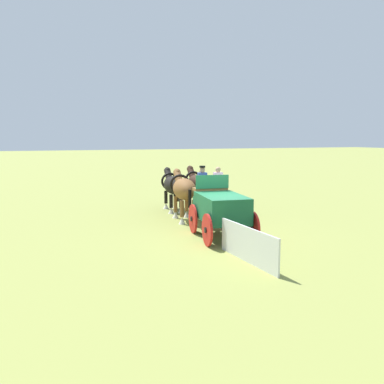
{
  "coord_description": "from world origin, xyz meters",
  "views": [
    {
      "loc": [
        -13.78,
        6.61,
        3.83
      ],
      "look_at": [
        4.34,
        -0.49,
        1.2
      ],
      "focal_mm": 38.09,
      "sensor_mm": 36.0,
      "label": 1
    }
  ],
  "objects_px": {
    "show_wagon": "(220,208)",
    "draft_horse_rear_off": "(211,191)",
    "draft_horse_lead_off": "(197,184)",
    "draft_horse_lead_near": "(173,186)",
    "draft_horse_rear_near": "(184,190)"
  },
  "relations": [
    {
      "from": "draft_horse_rear_off",
      "to": "draft_horse_lead_near",
      "type": "bearing_deg",
      "value": 19.23
    },
    {
      "from": "draft_horse_lead_near",
      "to": "draft_horse_lead_off",
      "type": "distance_m",
      "value": 1.3
    },
    {
      "from": "draft_horse_rear_near",
      "to": "draft_horse_lead_near",
      "type": "bearing_deg",
      "value": -7.34
    },
    {
      "from": "draft_horse_rear_near",
      "to": "draft_horse_rear_off",
      "type": "height_order",
      "value": "draft_horse_rear_near"
    },
    {
      "from": "show_wagon",
      "to": "draft_horse_rear_near",
      "type": "height_order",
      "value": "show_wagon"
    },
    {
      "from": "show_wagon",
      "to": "draft_horse_rear_off",
      "type": "bearing_deg",
      "value": -17.99
    },
    {
      "from": "show_wagon",
      "to": "draft_horse_lead_off",
      "type": "height_order",
      "value": "show_wagon"
    },
    {
      "from": "draft_horse_rear_off",
      "to": "show_wagon",
      "type": "bearing_deg",
      "value": 162.01
    },
    {
      "from": "show_wagon",
      "to": "draft_horse_lead_near",
      "type": "height_order",
      "value": "show_wagon"
    },
    {
      "from": "draft_horse_rear_near",
      "to": "draft_horse_lead_near",
      "type": "relative_size",
      "value": 0.99
    },
    {
      "from": "show_wagon",
      "to": "draft_horse_rear_near",
      "type": "relative_size",
      "value": 1.81
    },
    {
      "from": "show_wagon",
      "to": "draft_horse_rear_off",
      "type": "relative_size",
      "value": 1.75
    },
    {
      "from": "draft_horse_lead_off",
      "to": "draft_horse_lead_near",
      "type": "bearing_deg",
      "value": 82.98
    },
    {
      "from": "show_wagon",
      "to": "draft_horse_lead_near",
      "type": "bearing_deg",
      "value": -1.22
    },
    {
      "from": "show_wagon",
      "to": "draft_horse_lead_off",
      "type": "relative_size",
      "value": 1.84
    }
  ]
}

